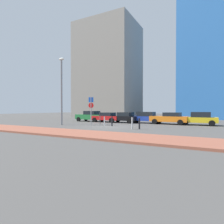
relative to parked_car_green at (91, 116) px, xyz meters
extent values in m
plane|color=#4C4947|center=(6.53, -5.96, -0.79)|extent=(120.00, 120.00, 0.00)
cube|color=#93513D|center=(6.53, -12.23, -0.72)|extent=(40.00, 3.33, 0.14)
cube|color=#237238|center=(-0.06, 0.00, -0.12)|extent=(4.39, 1.93, 0.70)
cube|color=black|center=(0.22, -0.01, 0.49)|extent=(1.96, 1.70, 0.53)
cylinder|color=black|center=(-1.57, -0.83, -0.47)|extent=(0.65, 0.24, 0.64)
cylinder|color=black|center=(-1.50, 0.94, -0.47)|extent=(0.65, 0.24, 0.64)
cylinder|color=black|center=(1.38, -0.94, -0.47)|extent=(0.65, 0.24, 0.64)
cylinder|color=black|center=(1.44, 0.84, -0.47)|extent=(0.65, 0.24, 0.64)
cube|color=red|center=(2.78, -0.19, -0.19)|extent=(4.12, 1.79, 0.55)
cube|color=black|center=(3.04, -0.19, 0.32)|extent=(1.74, 1.63, 0.48)
cylinder|color=black|center=(1.38, -1.04, -0.47)|extent=(0.64, 0.23, 0.64)
cylinder|color=black|center=(1.40, 0.70, -0.47)|extent=(0.64, 0.23, 0.64)
cylinder|color=black|center=(4.17, -1.08, -0.47)|extent=(0.64, 0.23, 0.64)
cylinder|color=black|center=(4.19, 0.67, -0.47)|extent=(0.64, 0.23, 0.64)
cube|color=black|center=(5.36, -0.13, -0.18)|extent=(3.96, 1.96, 0.58)
cube|color=black|center=(5.70, -0.14, 0.36)|extent=(1.82, 1.74, 0.50)
cylinder|color=black|center=(4.00, -1.00, -0.47)|extent=(0.65, 0.24, 0.64)
cylinder|color=black|center=(4.06, 0.83, -0.47)|extent=(0.65, 0.24, 0.64)
cylinder|color=black|center=(6.65, -1.09, -0.47)|extent=(0.65, 0.24, 0.64)
cylinder|color=black|center=(6.72, 0.74, -0.47)|extent=(0.65, 0.24, 0.64)
cube|color=#1E389E|center=(8.28, 0.54, -0.18)|extent=(4.57, 1.78, 0.58)
cube|color=black|center=(8.30, 0.54, 0.39)|extent=(2.14, 1.60, 0.56)
cylinder|color=black|center=(6.72, -0.28, -0.47)|extent=(0.64, 0.23, 0.64)
cylinder|color=black|center=(6.75, 1.42, -0.47)|extent=(0.64, 0.23, 0.64)
cylinder|color=black|center=(9.81, -0.34, -0.47)|extent=(0.64, 0.23, 0.64)
cylinder|color=black|center=(9.84, 1.37, -0.47)|extent=(0.64, 0.23, 0.64)
cube|color=orange|center=(11.27, 0.19, -0.15)|extent=(4.48, 2.01, 0.65)
cube|color=black|center=(11.65, 0.17, 0.41)|extent=(1.98, 1.72, 0.46)
cylinder|color=black|center=(9.73, -0.59, -0.47)|extent=(0.65, 0.26, 0.64)
cylinder|color=black|center=(9.84, 1.15, -0.47)|extent=(0.65, 0.26, 0.64)
cylinder|color=black|center=(12.70, -0.77, -0.47)|extent=(0.65, 0.26, 0.64)
cylinder|color=black|center=(12.81, 0.96, -0.47)|extent=(0.65, 0.26, 0.64)
cube|color=gold|center=(14.48, 0.36, -0.17)|extent=(4.01, 1.89, 0.59)
cube|color=black|center=(14.73, 0.36, 0.41)|extent=(2.05, 1.69, 0.59)
cylinder|color=black|center=(13.17, -0.57, -0.47)|extent=(0.65, 0.24, 0.64)
cylinder|color=black|center=(13.11, 1.20, -0.47)|extent=(0.65, 0.24, 0.64)
cylinder|color=black|center=(15.85, -0.48, -0.47)|extent=(0.65, 0.24, 0.64)
cylinder|color=black|center=(15.80, 1.28, -0.47)|extent=(0.65, 0.24, 0.64)
cylinder|color=gray|center=(3.98, -5.70, 0.79)|extent=(0.10, 0.10, 3.17)
cube|color=#1447B7|center=(3.98, -5.70, 2.08)|extent=(0.54, 0.17, 0.55)
cylinder|color=red|center=(3.98, -5.70, 1.45)|extent=(0.59, 0.18, 0.60)
cylinder|color=#4C4C51|center=(3.90, -3.66, -0.21)|extent=(0.08, 0.08, 1.15)
cube|color=black|center=(3.90, -3.66, 0.50)|extent=(0.18, 0.14, 0.28)
cylinder|color=gray|center=(0.57, -6.67, 2.91)|extent=(0.20, 0.20, 7.40)
ellipsoid|color=silver|center=(0.57, -6.67, 6.76)|extent=(0.70, 0.36, 0.30)
cylinder|color=#B7B7BC|center=(9.46, -7.17, -0.25)|extent=(0.13, 0.13, 1.07)
cylinder|color=black|center=(10.03, -6.83, -0.29)|extent=(0.14, 0.14, 0.99)
cylinder|color=black|center=(6.35, -5.21, -0.28)|extent=(0.14, 0.14, 1.02)
cylinder|color=#B7B7BC|center=(5.33, -5.05, -0.30)|extent=(0.12, 0.12, 0.98)
cube|color=gray|center=(-5.86, 15.96, 9.99)|extent=(13.29, 11.17, 21.56)
camera|label=1|loc=(15.84, -23.05, 1.06)|focal=30.20mm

